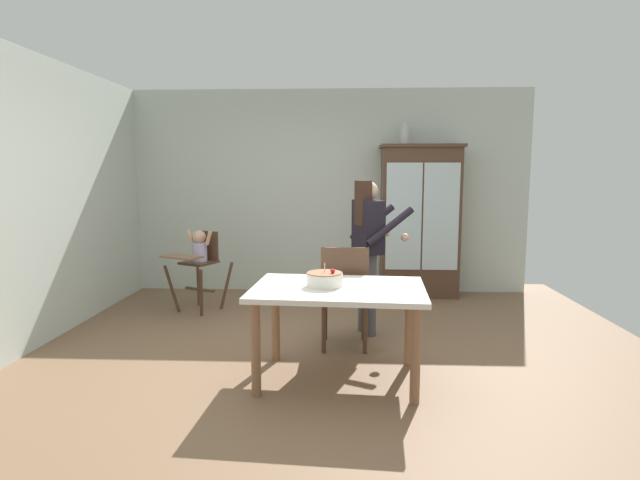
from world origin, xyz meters
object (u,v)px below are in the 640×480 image
object	(u,v)px
high_chair_with_toddler	(199,256)
dining_table	(338,300)
china_cabinet	(420,221)
dining_chair_far_side	(345,290)
adult_person	(369,238)
ceramic_vase	(404,135)
birthday_cake	(325,279)

from	to	relation	value
high_chair_with_toddler	dining_table	distance (m)	2.53
china_cabinet	dining_table	world-z (taller)	china_cabinet
dining_chair_far_side	dining_table	bearing A→B (deg)	85.83
adult_person	dining_chair_far_side	world-z (taller)	adult_person
ceramic_vase	china_cabinet	bearing A→B (deg)	-0.97
adult_person	dining_chair_far_side	bearing A→B (deg)	133.51
high_chair_with_toddler	birthday_cake	world-z (taller)	high_chair_with_toddler
ceramic_vase	dining_chair_far_side	bearing A→B (deg)	-109.45
high_chair_with_toddler	adult_person	world-z (taller)	adult_person
birthday_cake	china_cabinet	bearing A→B (deg)	67.91
high_chair_with_toddler	adult_person	distance (m)	2.09
china_cabinet	birthday_cake	bearing A→B (deg)	-112.09
high_chair_with_toddler	adult_person	xyz separation A→B (m)	(1.92, -0.76, 0.31)
ceramic_vase	dining_table	xyz separation A→B (m)	(-0.80, -2.80, -1.44)
high_chair_with_toddler	dining_chair_far_side	xyz separation A→B (m)	(1.69, -1.27, -0.10)
china_cabinet	ceramic_vase	distance (m)	1.12
dining_table	birthday_cake	distance (m)	0.19
high_chair_with_toddler	dining_table	bearing A→B (deg)	-23.77
adult_person	high_chair_with_toddler	bearing A→B (deg)	46.71
high_chair_with_toddler	dining_chair_far_side	size ratio (longest dim) A/B	0.99
dining_table	dining_chair_far_side	world-z (taller)	dining_chair_far_side
china_cabinet	ceramic_vase	xyz separation A→B (m)	(-0.22, 0.00, 1.09)
dining_table	dining_chair_far_side	size ratio (longest dim) A/B	1.42
china_cabinet	dining_table	distance (m)	3.00
adult_person	dining_chair_far_side	size ratio (longest dim) A/B	1.59
ceramic_vase	dining_chair_far_side	size ratio (longest dim) A/B	0.28
dining_table	adult_person	bearing A→B (deg)	76.39
china_cabinet	dining_chair_far_side	bearing A→B (deg)	-114.53
dining_chair_far_side	china_cabinet	bearing A→B (deg)	-114.38
china_cabinet	adult_person	distance (m)	1.79
birthday_cake	dining_table	bearing A→B (deg)	-8.96
china_cabinet	dining_chair_far_side	size ratio (longest dim) A/B	2.04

